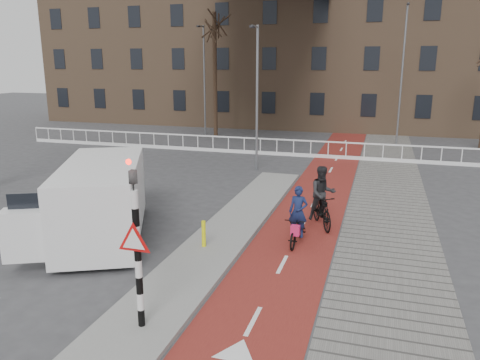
# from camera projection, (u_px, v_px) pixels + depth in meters

# --- Properties ---
(ground) EXTENTS (120.00, 120.00, 0.00)m
(ground) POSITION_uv_depth(u_px,v_px,m) (204.00, 290.00, 11.31)
(ground) COLOR #38383A
(ground) RESTS_ON ground
(bike_lane) EXTENTS (2.50, 60.00, 0.01)m
(bike_lane) POSITION_uv_depth(u_px,v_px,m) (321.00, 190.00, 20.16)
(bike_lane) COLOR maroon
(bike_lane) RESTS_ON ground
(sidewalk) EXTENTS (3.00, 60.00, 0.01)m
(sidewalk) POSITION_uv_depth(u_px,v_px,m) (388.00, 195.00, 19.37)
(sidewalk) COLOR slate
(sidewalk) RESTS_ON ground
(curb_island) EXTENTS (1.80, 16.00, 0.12)m
(curb_island) POSITION_uv_depth(u_px,v_px,m) (229.00, 230.00, 15.21)
(curb_island) COLOR gray
(curb_island) RESTS_ON ground
(traffic_signal) EXTENTS (0.80, 0.80, 3.68)m
(traffic_signal) POSITION_uv_depth(u_px,v_px,m) (136.00, 240.00, 9.12)
(traffic_signal) COLOR black
(traffic_signal) RESTS_ON curb_island
(bollard) EXTENTS (0.12, 0.12, 0.78)m
(bollard) POSITION_uv_depth(u_px,v_px,m) (204.00, 234.00, 13.61)
(bollard) COLOR #ECEC0D
(bollard) RESTS_ON curb_island
(cyclist_near) EXTENTS (0.66, 1.72, 1.79)m
(cyclist_near) POSITION_uv_depth(u_px,v_px,m) (298.00, 225.00, 14.05)
(cyclist_near) COLOR black
(cyclist_near) RESTS_ON bike_lane
(cyclist_far) EXTENTS (1.30, 1.99, 2.07)m
(cyclist_far) POSITION_uv_depth(u_px,v_px,m) (322.00, 202.00, 15.46)
(cyclist_far) COLOR black
(cyclist_far) RESTS_ON bike_lane
(van) EXTENTS (4.37, 5.95, 2.38)m
(van) POSITION_uv_depth(u_px,v_px,m) (103.00, 199.00, 14.41)
(van) COLOR white
(van) RESTS_ON ground
(railing) EXTENTS (28.00, 0.10, 0.99)m
(railing) POSITION_uv_depth(u_px,v_px,m) (228.00, 147.00, 28.41)
(railing) COLOR silver
(railing) RESTS_ON ground
(townhouse_row) EXTENTS (46.00, 10.00, 15.90)m
(townhouse_row) POSITION_uv_depth(u_px,v_px,m) (305.00, 32.00, 39.91)
(townhouse_row) COLOR #7F6047
(townhouse_row) RESTS_ON ground
(tree_mid) EXTENTS (0.30, 0.30, 8.76)m
(tree_mid) POSITION_uv_depth(u_px,v_px,m) (215.00, 76.00, 33.77)
(tree_mid) COLOR black
(tree_mid) RESTS_ON ground
(streetlight_near) EXTENTS (0.12, 0.12, 7.06)m
(streetlight_near) POSITION_uv_depth(u_px,v_px,m) (257.00, 100.00, 22.96)
(streetlight_near) COLOR slate
(streetlight_near) RESTS_ON ground
(streetlight_left) EXTENTS (0.12, 0.12, 7.92)m
(streetlight_left) POSITION_uv_depth(u_px,v_px,m) (204.00, 81.00, 34.62)
(streetlight_left) COLOR slate
(streetlight_left) RESTS_ON ground
(streetlight_right) EXTENTS (0.12, 0.12, 8.88)m
(streetlight_right) POSITION_uv_depth(u_px,v_px,m) (402.00, 77.00, 29.93)
(streetlight_right) COLOR slate
(streetlight_right) RESTS_ON ground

